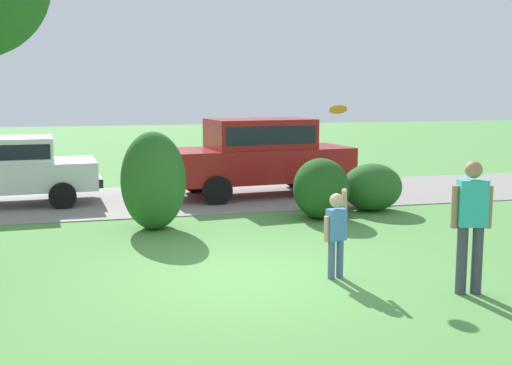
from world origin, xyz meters
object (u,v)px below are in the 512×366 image
(parked_sedan, at_px, (5,169))
(parked_suv, at_px, (260,153))
(adult_onlooker, at_px, (471,220))
(child_thrower, at_px, (336,228))
(frisbee, at_px, (338,109))

(parked_sedan, relative_size, parked_suv, 0.93)
(adult_onlooker, bearing_deg, child_thrower, 141.79)
(child_thrower, xyz_separation_m, adult_onlooker, (1.41, -1.11, 0.27))
(parked_sedan, distance_m, child_thrower, 8.99)
(parked_sedan, bearing_deg, frisbee, -48.38)
(parked_suv, height_order, frisbee, frisbee)
(child_thrower, distance_m, frisbee, 2.00)
(frisbee, height_order, adult_onlooker, frisbee)
(parked_sedan, xyz_separation_m, adult_onlooker, (6.55, -8.48, 0.13))
(parked_suv, relative_size, adult_onlooker, 2.79)
(parked_sedan, xyz_separation_m, child_thrower, (5.15, -7.37, -0.13))
(parked_suv, distance_m, child_thrower, 7.26)
(parked_sedan, height_order, adult_onlooker, adult_onlooker)
(parked_suv, distance_m, adult_onlooker, 8.33)
(child_thrower, relative_size, adult_onlooker, 0.74)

